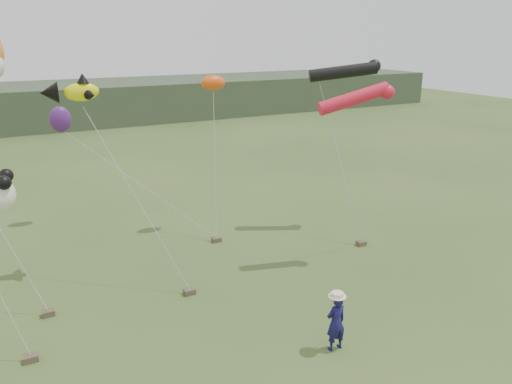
{
  "coord_description": "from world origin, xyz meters",
  "views": [
    {
      "loc": [
        -7.15,
        -11.01,
        9.03
      ],
      "look_at": [
        0.32,
        3.0,
        3.97
      ],
      "focal_mm": 35.0,
      "sensor_mm": 36.0,
      "label": 1
    }
  ],
  "objects": [
    {
      "name": "ground",
      "position": [
        0.0,
        0.0,
        0.0
      ],
      "size": [
        120.0,
        120.0,
        0.0
      ],
      "primitive_type": "plane",
      "color": "#385123",
      "rests_on": "ground"
    },
    {
      "name": "tube_kites",
      "position": [
        6.64,
        6.08,
        7.1
      ],
      "size": [
        5.31,
        5.24,
        1.86
      ],
      "color": "black",
      "rests_on": "ground"
    },
    {
      "name": "misc_kites",
      "position": [
        -1.82,
        12.64,
        5.82
      ],
      "size": [
        7.3,
        4.65,
        2.72
      ],
      "color": "#EE5211",
      "rests_on": "ground"
    },
    {
      "name": "headland",
      "position": [
        -3.11,
        44.69,
        1.92
      ],
      "size": [
        90.0,
        13.0,
        4.0
      ],
      "color": "#2D3D28",
      "rests_on": "ground"
    },
    {
      "name": "fish_kite",
      "position": [
        -4.53,
        8.13,
        7.04
      ],
      "size": [
        2.06,
        1.38,
        1.06
      ],
      "color": "#F0F30A",
      "rests_on": "ground"
    },
    {
      "name": "sandbag_anchors",
      "position": [
        -1.49,
        5.11,
        0.1
      ],
      "size": [
        14.15,
        5.75,
        0.2
      ],
      "color": "brown",
      "rests_on": "ground"
    },
    {
      "name": "festival_attendant",
      "position": [
        0.97,
        -0.8,
        0.9
      ],
      "size": [
        0.66,
        0.43,
        1.79
      ],
      "primitive_type": "imported",
      "rotation": [
        0.0,
        0.0,
        3.14
      ],
      "color": "#141347",
      "rests_on": "ground"
    }
  ]
}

